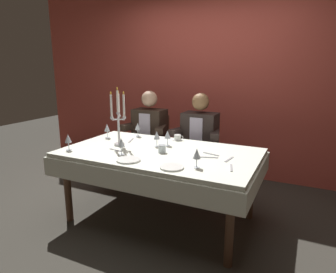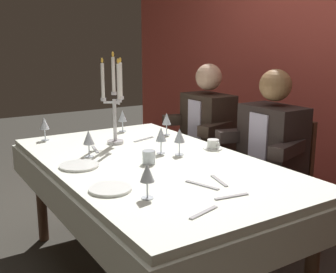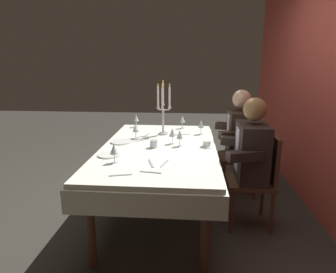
# 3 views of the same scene
# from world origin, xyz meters

# --- Properties ---
(dining_table) EXTENTS (1.94, 1.14, 0.74)m
(dining_table) POSITION_xyz_m (0.00, 0.00, 0.62)
(dining_table) COLOR white
(dining_table) RESTS_ON ground_plane
(candelabra) EXTENTS (0.15, 0.17, 0.61)m
(candelabra) POSITION_xyz_m (-0.48, 0.00, 1.01)
(candelabra) COLOR silver
(candelabra) RESTS_ON dining_table
(dinner_plate_0) EXTENTS (0.20, 0.20, 0.01)m
(dinner_plate_0) POSITION_xyz_m (0.32, -0.41, 0.75)
(dinner_plate_0) COLOR white
(dinner_plate_0) RESTS_ON dining_table
(dinner_plate_1) EXTENTS (0.22, 0.22, 0.01)m
(dinner_plate_1) POSITION_xyz_m (-0.11, -0.40, 0.75)
(dinner_plate_1) COLOR white
(dinner_plate_1) RESTS_ON dining_table
(wine_glass_0) EXTENTS (0.07, 0.07, 0.16)m
(wine_glass_0) POSITION_xyz_m (-0.79, 0.21, 0.86)
(wine_glass_0) COLOR silver
(wine_glass_0) RESTS_ON dining_table
(wine_glass_1) EXTENTS (0.07, 0.07, 0.16)m
(wine_glass_1) POSITION_xyz_m (-0.02, 0.21, 0.85)
(wine_glass_1) COLOR silver
(wine_glass_1) RESTS_ON dining_table
(wine_glass_2) EXTENTS (0.07, 0.07, 0.16)m
(wine_glass_2) POSITION_xyz_m (-0.51, 0.43, 0.85)
(wine_glass_2) COLOR silver
(wine_glass_2) RESTS_ON dining_table
(wine_glass_3) EXTENTS (0.07, 0.07, 0.16)m
(wine_glass_3) POSITION_xyz_m (0.50, -0.31, 0.85)
(wine_glass_3) COLOR silver
(wine_glass_3) RESTS_ON dining_table
(wine_glass_4) EXTENTS (0.07, 0.07, 0.16)m
(wine_glass_4) POSITION_xyz_m (-0.26, -0.27, 0.85)
(wine_glass_4) COLOR silver
(wine_glass_4) RESTS_ON dining_table
(wine_glass_5) EXTENTS (0.07, 0.07, 0.16)m
(wine_glass_5) POSITION_xyz_m (-0.83, -0.37, 0.85)
(wine_glass_5) COLOR silver
(wine_glass_5) RESTS_ON dining_table
(wine_glass_6) EXTENTS (0.07, 0.07, 0.16)m
(wine_glass_6) POSITION_xyz_m (-0.10, 0.13, 0.85)
(wine_glass_6) COLOR silver
(wine_glass_6) RESTS_ON dining_table
(water_tumbler_0) EXTENTS (0.07, 0.07, 0.08)m
(water_tumbler_0) POSITION_xyz_m (0.05, -0.04, 0.78)
(water_tumbler_0) COLOR silver
(water_tumbler_0) RESTS_ON dining_table
(coffee_cup_0) EXTENTS (0.13, 0.12, 0.06)m
(coffee_cup_0) POSITION_xyz_m (-0.02, 0.47, 0.77)
(coffee_cup_0) COLOR white
(coffee_cup_0) RESTS_ON dining_table
(fork_0) EXTENTS (0.04, 0.17, 0.01)m
(fork_0) POSITION_xyz_m (0.69, 0.02, 0.74)
(fork_0) COLOR #B7B7BC
(fork_0) RESTS_ON dining_table
(fork_1) EXTENTS (0.17, 0.06, 0.01)m
(fork_1) POSITION_xyz_m (0.49, 0.10, 0.74)
(fork_1) COLOR #B7B7BC
(fork_1) RESTS_ON dining_table
(knife_2) EXTENTS (0.08, 0.19, 0.01)m
(knife_2) POSITION_xyz_m (-0.47, 0.21, 0.74)
(knife_2) COLOR #B7B7BC
(knife_2) RESTS_ON dining_table
(fork_3) EXTENTS (0.06, 0.17, 0.01)m
(fork_3) POSITION_xyz_m (0.76, -0.20, 0.74)
(fork_3) COLOR #B7B7BC
(fork_3) RESTS_ON dining_table
(fork_4) EXTENTS (0.17, 0.05, 0.01)m
(fork_4) POSITION_xyz_m (-0.40, -0.18, 0.74)
(fork_4) COLOR #B7B7BC
(fork_4) RESTS_ON dining_table
(knife_5) EXTENTS (0.19, 0.07, 0.01)m
(knife_5) POSITION_xyz_m (0.50, -0.01, 0.74)
(knife_5) COLOR #B7B7BC
(knife_5) RESTS_ON dining_table
(seated_diner_0) EXTENTS (0.63, 0.48, 1.24)m
(seated_diner_0) POSITION_xyz_m (-0.61, 0.89, 0.74)
(seated_diner_0) COLOR brown
(seated_diner_0) RESTS_ON ground_plane
(seated_diner_1) EXTENTS (0.63, 0.48, 1.24)m
(seated_diner_1) POSITION_xyz_m (0.10, 0.89, 0.74)
(seated_diner_1) COLOR brown
(seated_diner_1) RESTS_ON ground_plane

